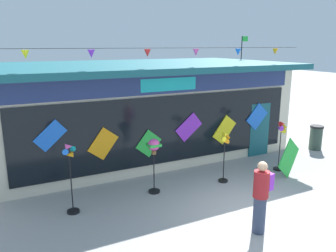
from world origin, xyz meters
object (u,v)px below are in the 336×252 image
(wind_spinner_left, at_px, (154,151))
(wind_spinner_center_left, at_px, (225,148))
(trash_bin, at_px, (316,137))
(kite_shop_building, at_px, (137,107))
(wind_spinner_center_right, at_px, (281,137))
(display_kite_on_ground, at_px, (289,158))
(person_near_camera, at_px, (261,196))
(wind_spinner_far_left, at_px, (70,170))

(wind_spinner_left, bearing_deg, wind_spinner_center_left, -7.43)
(trash_bin, bearing_deg, kite_shop_building, 153.22)
(wind_spinner_center_right, bearing_deg, kite_shop_building, 128.11)
(kite_shop_building, bearing_deg, wind_spinner_center_left, -75.31)
(wind_spinner_left, bearing_deg, display_kite_on_ground, -10.16)
(wind_spinner_left, bearing_deg, wind_spinner_center_right, -3.92)
(person_near_camera, distance_m, display_kite_on_ground, 3.84)
(wind_spinner_center_left, relative_size, person_near_camera, 0.95)
(wind_spinner_left, relative_size, wind_spinner_center_left, 0.99)
(wind_spinner_left, xyz_separation_m, wind_spinner_center_right, (4.48, -0.31, -0.06))
(wind_spinner_left, height_order, display_kite_on_ground, wind_spinner_left)
(wind_spinner_left, distance_m, person_near_camera, 3.24)
(person_near_camera, bearing_deg, trash_bin, 110.32)
(kite_shop_building, bearing_deg, wind_spinner_far_left, -129.15)
(trash_bin, bearing_deg, wind_spinner_center_right, -160.33)
(kite_shop_building, bearing_deg, wind_spinner_center_right, -51.89)
(wind_spinner_left, distance_m, wind_spinner_center_right, 4.49)
(wind_spinner_far_left, bearing_deg, wind_spinner_center_right, -0.97)
(wind_spinner_left, distance_m, display_kite_on_ground, 4.50)
(wind_spinner_center_right, bearing_deg, wind_spinner_left, 176.08)
(wind_spinner_far_left, relative_size, display_kite_on_ground, 1.62)
(wind_spinner_left, xyz_separation_m, person_near_camera, (1.24, -2.98, -0.34))
(wind_spinner_left, relative_size, display_kite_on_ground, 1.41)
(kite_shop_building, distance_m, trash_bin, 7.28)
(wind_spinner_far_left, xyz_separation_m, trash_bin, (9.82, 0.97, -0.66))
(wind_spinner_left, bearing_deg, trash_bin, 5.88)
(wind_spinner_left, relative_size, person_near_camera, 0.95)
(kite_shop_building, height_order, person_near_camera, kite_shop_building)
(kite_shop_building, xyz_separation_m, wind_spinner_left, (-1.10, -4.01, -0.51))
(wind_spinner_center_right, bearing_deg, wind_spinner_far_left, 179.03)
(person_near_camera, bearing_deg, kite_shop_building, 170.57)
(wind_spinner_far_left, height_order, trash_bin, wind_spinner_far_left)
(wind_spinner_left, height_order, wind_spinner_center_left, wind_spinner_center_left)
(kite_shop_building, relative_size, display_kite_on_ground, 9.84)
(wind_spinner_center_left, bearing_deg, person_near_camera, -110.18)
(wind_spinner_center_right, bearing_deg, trash_bin, 19.67)
(person_near_camera, height_order, trash_bin, person_near_camera)
(wind_spinner_center_right, height_order, trash_bin, wind_spinner_center_right)
(wind_spinner_far_left, xyz_separation_m, display_kite_on_ground, (6.70, -0.59, -0.55))
(wind_spinner_left, distance_m, wind_spinner_center_left, 2.25)
(wind_spinner_center_left, xyz_separation_m, trash_bin, (5.28, 1.06, -0.59))
(wind_spinner_far_left, height_order, wind_spinner_center_right, wind_spinner_far_left)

